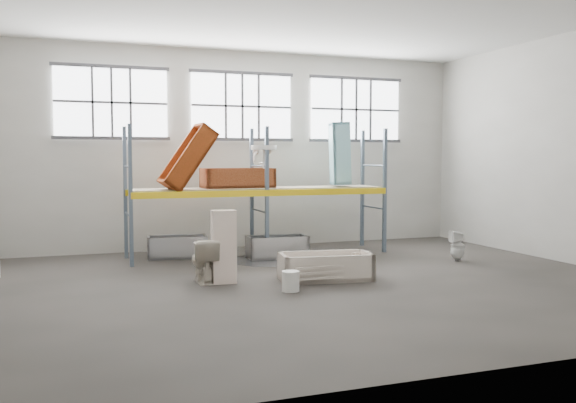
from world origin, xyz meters
name	(u,v)px	position (x,y,z in m)	size (l,w,h in m)	color
floor	(316,286)	(0.00, 0.00, -0.05)	(12.00, 10.00, 0.10)	#45403B
ceiling	(317,3)	(0.00, 0.00, 5.05)	(12.00, 10.00, 0.10)	silver
wall_back	(241,150)	(0.00, 5.05, 2.50)	(12.00, 0.10, 5.00)	#A19E95
wall_front	(501,138)	(0.00, -5.05, 2.50)	(12.00, 0.10, 5.00)	#B2AFA5
window_left	(112,103)	(-3.20, 4.94, 3.60)	(2.60, 0.04, 1.60)	white
window_mid	(242,106)	(0.00, 4.94, 3.60)	(2.60, 0.04, 1.60)	white
window_right	(356,110)	(3.20, 4.94, 3.60)	(2.60, 0.04, 1.60)	white
rack_upright_la	(131,196)	(-3.00, 2.90, 1.50)	(0.08, 0.08, 3.00)	slate
rack_upright_lb	(125,193)	(-3.00, 4.10, 1.50)	(0.08, 0.08, 3.00)	slate
rack_upright_ma	(267,193)	(0.00, 2.90, 1.50)	(0.08, 0.08, 3.00)	slate
rack_upright_mb	(252,190)	(0.00, 4.10, 1.50)	(0.08, 0.08, 3.00)	slate
rack_upright_ra	(385,191)	(3.00, 2.90, 1.50)	(0.08, 0.08, 3.00)	slate
rack_upright_rb	(362,188)	(3.00, 4.10, 1.50)	(0.08, 0.08, 3.00)	slate
rack_beam_front	(267,193)	(0.00, 2.90, 1.50)	(6.00, 0.10, 0.14)	yellow
rack_beam_back	(252,190)	(0.00, 4.10, 1.50)	(6.00, 0.10, 0.14)	yellow
shelf_deck	(259,188)	(0.00, 3.50, 1.58)	(5.90, 1.10, 0.03)	gray
wet_patch	(270,260)	(0.00, 2.70, 0.00)	(1.80, 1.80, 0.00)	black
bathtub_beige	(325,266)	(0.29, 0.22, 0.25)	(1.71, 0.80, 0.50)	beige
cistern_spare	(360,260)	(1.13, 0.47, 0.28)	(0.37, 0.18, 0.35)	#EFDDC9
sink_in_tub	(337,268)	(0.65, 0.48, 0.16)	(0.41, 0.41, 0.14)	beige
toilet_beige	(203,260)	(-1.93, 0.76, 0.41)	(0.45, 0.79, 0.81)	beige
cistern_tall	(224,247)	(-1.59, 0.56, 0.67)	(0.43, 0.28, 1.34)	#F3D8C7
toilet_white	(458,246)	(3.91, 1.19, 0.34)	(0.31, 0.31, 0.68)	white
steel_tub_left	(177,247)	(-1.88, 3.79, 0.25)	(1.35, 0.63, 0.50)	#B3B6BC
steel_tub_right	(277,247)	(0.28, 3.00, 0.25)	(1.37, 0.64, 0.50)	#9EA1A4
rust_tub_flat	(238,178)	(-0.48, 3.65, 1.82)	(1.65, 0.77, 0.46)	brown
rust_tub_tilted	(188,158)	(-1.72, 3.25, 2.29)	(1.56, 0.73, 0.44)	maroon
sink_on_shelf	(264,167)	(-0.01, 3.10, 2.09)	(0.60, 0.46, 0.53)	white
blue_tub_upright	(340,154)	(2.06, 3.47, 2.40)	(1.50, 0.70, 0.42)	#88C7D4
bucket	(291,281)	(-0.68, -0.52, 0.17)	(0.30, 0.30, 0.35)	silver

